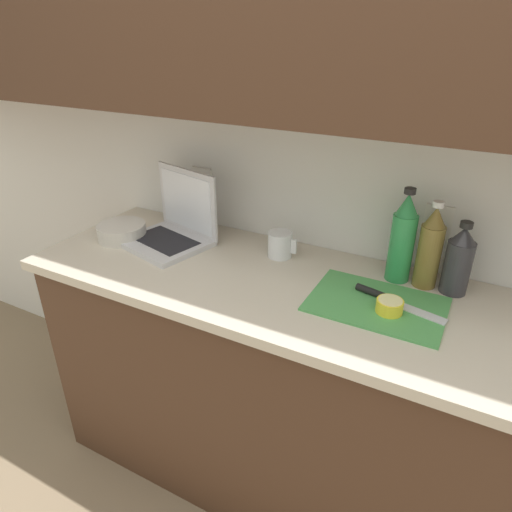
{
  "coord_description": "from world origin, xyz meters",
  "views": [
    {
      "loc": [
        0.28,
        -1.2,
        1.69
      ],
      "look_at": [
        -0.35,
        -0.01,
        1.01
      ],
      "focal_mm": 32.0,
      "sensor_mm": 36.0,
      "label": 1
    }
  ],
  "objects_px": {
    "bottle_water_clear": "(402,239)",
    "laptop": "(174,226)",
    "bottle_green_soda": "(458,261)",
    "bowl_white": "(122,231)",
    "knife": "(384,297)",
    "measuring_cup": "(280,244)",
    "bottle_oil_tall": "(430,248)",
    "cutting_board": "(377,304)",
    "lemon_half_cut": "(390,306)"
  },
  "relations": [
    {
      "from": "cutting_board",
      "to": "bottle_green_soda",
      "type": "xyz_separation_m",
      "value": [
        0.19,
        0.19,
        0.11
      ]
    },
    {
      "from": "laptop",
      "to": "knife",
      "type": "xyz_separation_m",
      "value": [
        0.83,
        -0.06,
        -0.05
      ]
    },
    {
      "from": "knife",
      "to": "bottle_oil_tall",
      "type": "distance_m",
      "value": 0.22
    },
    {
      "from": "bowl_white",
      "to": "knife",
      "type": "bearing_deg",
      "value": 1.3
    },
    {
      "from": "knife",
      "to": "measuring_cup",
      "type": "xyz_separation_m",
      "value": [
        -0.41,
        0.13,
        0.03
      ]
    },
    {
      "from": "lemon_half_cut",
      "to": "bowl_white",
      "type": "distance_m",
      "value": 1.07
    },
    {
      "from": "cutting_board",
      "to": "bowl_white",
      "type": "distance_m",
      "value": 1.02
    },
    {
      "from": "knife",
      "to": "cutting_board",
      "type": "bearing_deg",
      "value": -99.4
    },
    {
      "from": "bottle_oil_tall",
      "to": "bowl_white",
      "type": "xyz_separation_m",
      "value": [
        -1.12,
        -0.19,
        -0.1
      ]
    },
    {
      "from": "bottle_green_soda",
      "to": "lemon_half_cut",
      "type": "bearing_deg",
      "value": -123.36
    },
    {
      "from": "bottle_green_soda",
      "to": "measuring_cup",
      "type": "height_order",
      "value": "bottle_green_soda"
    },
    {
      "from": "bottle_oil_tall",
      "to": "measuring_cup",
      "type": "height_order",
      "value": "bottle_oil_tall"
    },
    {
      "from": "bottle_green_soda",
      "to": "bottle_oil_tall",
      "type": "xyz_separation_m",
      "value": [
        -0.09,
        0.0,
        0.02
      ]
    },
    {
      "from": "knife",
      "to": "bowl_white",
      "type": "xyz_separation_m",
      "value": [
        -1.03,
        -0.02,
        0.01
      ]
    },
    {
      "from": "knife",
      "to": "lemon_half_cut",
      "type": "xyz_separation_m",
      "value": [
        0.03,
        -0.06,
        0.01
      ]
    },
    {
      "from": "measuring_cup",
      "to": "bottle_water_clear",
      "type": "bearing_deg",
      "value": 4.6
    },
    {
      "from": "laptop",
      "to": "cutting_board",
      "type": "distance_m",
      "value": 0.83
    },
    {
      "from": "cutting_board",
      "to": "knife",
      "type": "bearing_deg",
      "value": 67.99
    },
    {
      "from": "bottle_water_clear",
      "to": "knife",
      "type": "bearing_deg",
      "value": -91.07
    },
    {
      "from": "cutting_board",
      "to": "measuring_cup",
      "type": "height_order",
      "value": "measuring_cup"
    },
    {
      "from": "knife",
      "to": "bottle_green_soda",
      "type": "bearing_deg",
      "value": 55.14
    },
    {
      "from": "laptop",
      "to": "bottle_water_clear",
      "type": "height_order",
      "value": "bottle_water_clear"
    },
    {
      "from": "bottle_green_soda",
      "to": "bottle_oil_tall",
      "type": "relative_size",
      "value": 0.83
    },
    {
      "from": "bottle_green_soda",
      "to": "bowl_white",
      "type": "xyz_separation_m",
      "value": [
        -1.21,
        -0.19,
        -0.08
      ]
    },
    {
      "from": "cutting_board",
      "to": "measuring_cup",
      "type": "relative_size",
      "value": 3.66
    },
    {
      "from": "bottle_oil_tall",
      "to": "cutting_board",
      "type": "bearing_deg",
      "value": -117.76
    },
    {
      "from": "knife",
      "to": "bowl_white",
      "type": "bearing_deg",
      "value": -166.1
    },
    {
      "from": "bottle_water_clear",
      "to": "cutting_board",
      "type": "bearing_deg",
      "value": -94.54
    },
    {
      "from": "knife",
      "to": "measuring_cup",
      "type": "bearing_deg",
      "value": 175.11
    },
    {
      "from": "knife",
      "to": "lemon_half_cut",
      "type": "distance_m",
      "value": 0.07
    },
    {
      "from": "laptop",
      "to": "bottle_water_clear",
      "type": "bearing_deg",
      "value": 21.44
    },
    {
      "from": "bottle_green_soda",
      "to": "measuring_cup",
      "type": "relative_size",
      "value": 2.2
    },
    {
      "from": "bottle_green_soda",
      "to": "laptop",
      "type": "bearing_deg",
      "value": -173.94
    },
    {
      "from": "measuring_cup",
      "to": "bottle_oil_tall",
      "type": "bearing_deg",
      "value": 3.81
    },
    {
      "from": "knife",
      "to": "measuring_cup",
      "type": "distance_m",
      "value": 0.43
    },
    {
      "from": "bottle_green_soda",
      "to": "bottle_water_clear",
      "type": "xyz_separation_m",
      "value": [
        -0.18,
        -0.0,
        0.04
      ]
    },
    {
      "from": "knife",
      "to": "bottle_water_clear",
      "type": "distance_m",
      "value": 0.21
    },
    {
      "from": "bottle_green_soda",
      "to": "bowl_white",
      "type": "height_order",
      "value": "bottle_green_soda"
    },
    {
      "from": "lemon_half_cut",
      "to": "bottle_water_clear",
      "type": "xyz_separation_m",
      "value": [
        -0.03,
        0.22,
        0.12
      ]
    },
    {
      "from": "cutting_board",
      "to": "bottle_water_clear",
      "type": "bearing_deg",
      "value": 85.46
    },
    {
      "from": "bottle_water_clear",
      "to": "laptop",
      "type": "bearing_deg",
      "value": -172.68
    },
    {
      "from": "cutting_board",
      "to": "bottle_green_soda",
      "type": "height_order",
      "value": "bottle_green_soda"
    },
    {
      "from": "bowl_white",
      "to": "bottle_water_clear",
      "type": "bearing_deg",
      "value": 10.23
    },
    {
      "from": "laptop",
      "to": "cutting_board",
      "type": "bearing_deg",
      "value": 8.1
    },
    {
      "from": "cutting_board",
      "to": "measuring_cup",
      "type": "xyz_separation_m",
      "value": [
        -0.4,
        0.16,
        0.04
      ]
    },
    {
      "from": "lemon_half_cut",
      "to": "laptop",
      "type": "bearing_deg",
      "value": 172.31
    },
    {
      "from": "cutting_board",
      "to": "bottle_oil_tall",
      "type": "height_order",
      "value": "bottle_oil_tall"
    },
    {
      "from": "bottle_water_clear",
      "to": "measuring_cup",
      "type": "height_order",
      "value": "bottle_water_clear"
    },
    {
      "from": "bowl_white",
      "to": "laptop",
      "type": "bearing_deg",
      "value": 21.73
    },
    {
      "from": "bottle_water_clear",
      "to": "bowl_white",
      "type": "relative_size",
      "value": 1.67
    }
  ]
}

